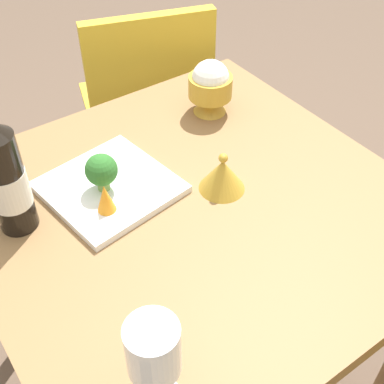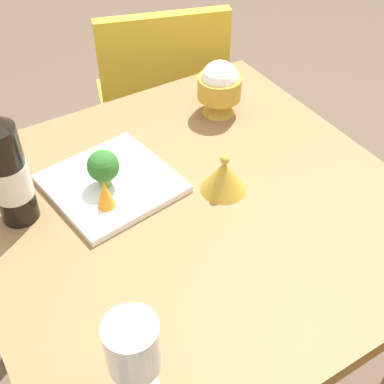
% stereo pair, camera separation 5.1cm
% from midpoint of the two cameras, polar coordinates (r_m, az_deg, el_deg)
% --- Properties ---
extents(ground_plane, '(8.00, 8.00, 0.00)m').
position_cam_midpoint_polar(ground_plane, '(1.66, -0.94, -19.40)').
color(ground_plane, brown).
extents(dining_table, '(0.89, 0.89, 0.72)m').
position_cam_midpoint_polar(dining_table, '(1.14, -1.30, -4.26)').
color(dining_table, olive).
rests_on(dining_table, ground_plane).
extents(chair_by_wall, '(0.50, 0.50, 0.85)m').
position_cam_midpoint_polar(chair_by_wall, '(1.76, -5.76, 10.30)').
color(chair_by_wall, gold).
rests_on(chair_by_wall, ground_plane).
extents(wine_bottle, '(0.08, 0.08, 0.32)m').
position_cam_midpoint_polar(wine_bottle, '(1.02, -21.42, 1.52)').
color(wine_bottle, black).
rests_on(wine_bottle, dining_table).
extents(wine_glass, '(0.08, 0.08, 0.18)m').
position_cam_midpoint_polar(wine_glass, '(0.72, -6.48, -17.19)').
color(wine_glass, white).
rests_on(wine_glass, dining_table).
extents(rice_bowl, '(0.11, 0.11, 0.14)m').
position_cam_midpoint_polar(rice_bowl, '(1.30, 0.90, 11.66)').
color(rice_bowl, gold).
rests_on(rice_bowl, dining_table).
extents(rice_bowl_lid, '(0.10, 0.10, 0.09)m').
position_cam_midpoint_polar(rice_bowl_lid, '(1.08, 2.10, 1.84)').
color(rice_bowl_lid, gold).
rests_on(rice_bowl_lid, dining_table).
extents(serving_plate, '(0.28, 0.28, 0.02)m').
position_cam_midpoint_polar(serving_plate, '(1.12, -10.43, 0.51)').
color(serving_plate, white).
rests_on(serving_plate, dining_table).
extents(broccoli_floret, '(0.07, 0.07, 0.09)m').
position_cam_midpoint_polar(broccoli_floret, '(1.07, -11.38, 2.32)').
color(broccoli_floret, '#729E4C').
rests_on(broccoli_floret, serving_plate).
extents(carrot_garnish_left, '(0.04, 0.04, 0.06)m').
position_cam_midpoint_polar(carrot_garnish_left, '(1.03, -11.01, -0.71)').
color(carrot_garnish_left, orange).
rests_on(carrot_garnish_left, serving_plate).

